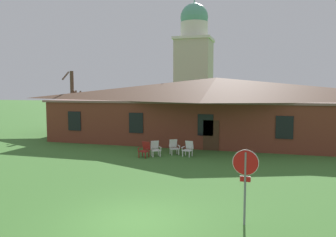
% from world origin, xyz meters
% --- Properties ---
extents(ground_plane, '(200.00, 200.00, 0.00)m').
position_xyz_m(ground_plane, '(0.00, 0.00, 0.00)').
color(ground_plane, '#3D702D').
extents(brick_building, '(26.87, 10.40, 5.20)m').
position_xyz_m(brick_building, '(0.00, 17.99, 2.65)').
color(brick_building, brown).
rests_on(brick_building, ground).
extents(dome_tower, '(5.18, 5.18, 17.14)m').
position_xyz_m(dome_tower, '(-5.81, 36.67, 7.75)').
color(dome_tower, '#BCB29E').
rests_on(dome_tower, ground).
extents(stop_sign, '(0.81, 0.08, 2.38)m').
position_xyz_m(stop_sign, '(3.35, 0.77, 1.67)').
color(stop_sign, slate).
rests_on(stop_sign, ground).
extents(lawn_chair_by_porch, '(0.70, 0.74, 0.96)m').
position_xyz_m(lawn_chair_by_porch, '(-3.22, 9.56, 0.50)').
color(lawn_chair_by_porch, maroon).
rests_on(lawn_chair_by_porch, ground).
extents(lawn_chair_near_door, '(0.84, 0.86, 0.96)m').
position_xyz_m(lawn_chair_near_door, '(-2.70, 10.07, 0.50)').
color(lawn_chair_near_door, silver).
rests_on(lawn_chair_near_door, ground).
extents(lawn_chair_left_end, '(0.83, 0.86, 0.96)m').
position_xyz_m(lawn_chair_left_end, '(-1.72, 10.94, 0.50)').
color(lawn_chair_left_end, silver).
rests_on(lawn_chair_left_end, ground).
extents(lawn_chair_middle, '(0.72, 0.76, 0.96)m').
position_xyz_m(lawn_chair_middle, '(-0.69, 10.62, 0.50)').
color(lawn_chair_middle, white).
rests_on(lawn_chair_middle, ground).
extents(bare_tree_beside_building, '(1.75, 1.84, 6.07)m').
position_xyz_m(bare_tree_beside_building, '(-14.77, 19.73, 3.21)').
color(bare_tree_beside_building, brown).
rests_on(bare_tree_beside_building, ground).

